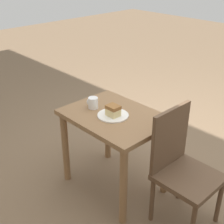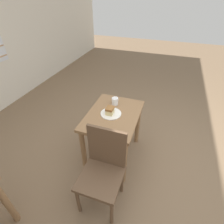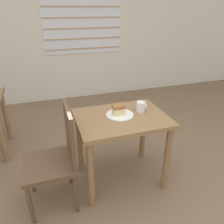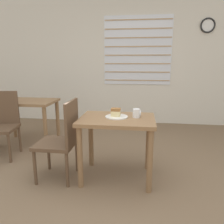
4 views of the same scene
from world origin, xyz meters
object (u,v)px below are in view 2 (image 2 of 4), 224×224
Objects in this scene: chair_near_window at (103,168)px; cake_slice at (110,111)px; dining_table_near at (113,123)px; coffee_mug at (115,101)px; plate at (111,114)px.

chair_near_window is 0.67m from cake_slice.
dining_table_near is 0.29m from coffee_mug.
dining_table_near is at bearing 99.21° from chair_near_window.
dining_table_near is at bearing -72.38° from plate.
chair_near_window is at bearing -168.24° from plate.
chair_near_window reaches higher than plate.
cake_slice is at bearing 118.66° from dining_table_near.
chair_near_window reaches higher than coffee_mug.
chair_near_window is 3.63× the size of plate.
chair_near_window is 8.87× the size of cake_slice.
chair_near_window is (-0.61, -0.10, -0.09)m from dining_table_near.
cake_slice reaches higher than dining_table_near.
cake_slice is (0.59, 0.13, 0.29)m from chair_near_window.
cake_slice is (-0.02, 0.04, 0.19)m from dining_table_near.
chair_near_window is 9.54× the size of coffee_mug.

